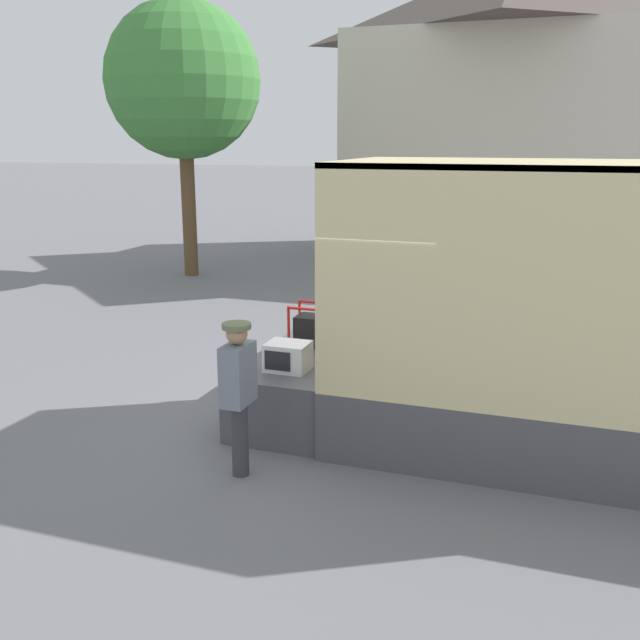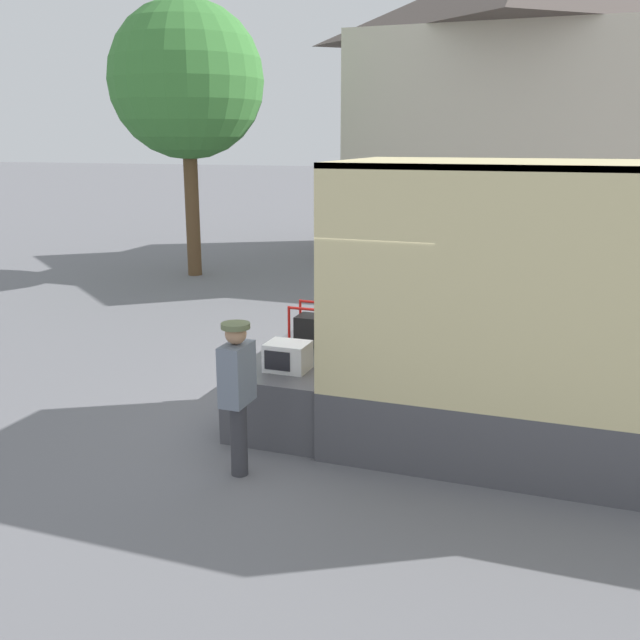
# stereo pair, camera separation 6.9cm
# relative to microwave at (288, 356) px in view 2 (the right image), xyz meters

# --- Properties ---
(ground_plane) EXTENTS (160.00, 160.00, 0.00)m
(ground_plane) POSITION_rel_microwave_xyz_m (0.58, 0.57, -0.97)
(ground_plane) COLOR slate
(tailgate_deck) EXTENTS (1.21, 2.35, 0.80)m
(tailgate_deck) POSITION_rel_microwave_xyz_m (-0.02, 0.57, -0.57)
(tailgate_deck) COLOR #4C4C51
(tailgate_deck) RESTS_ON ground
(microwave) EXTENTS (0.50, 0.42, 0.34)m
(microwave) POSITION_rel_microwave_xyz_m (0.00, 0.00, 0.00)
(microwave) COLOR white
(microwave) RESTS_ON tailgate_deck
(portable_generator) EXTENTS (0.68, 0.45, 0.56)m
(portable_generator) POSITION_rel_microwave_xyz_m (-0.00, 1.10, 0.04)
(portable_generator) COLOR black
(portable_generator) RESTS_ON tailgate_deck
(worker_person) EXTENTS (0.30, 0.44, 1.67)m
(worker_person) POSITION_rel_microwave_xyz_m (-0.07, -1.23, 0.06)
(worker_person) COLOR #38383D
(worker_person) RESTS_ON ground
(house_backdrop) EXTENTS (8.76, 6.96, 8.36)m
(house_backdrop) POSITION_rel_microwave_xyz_m (1.32, 14.09, 3.29)
(house_backdrop) COLOR beige
(house_backdrop) RESTS_ON ground
(street_tree) EXTENTS (3.84, 3.84, 6.80)m
(street_tree) POSITION_rel_microwave_xyz_m (-6.21, 8.78, 3.89)
(street_tree) COLOR brown
(street_tree) RESTS_ON ground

